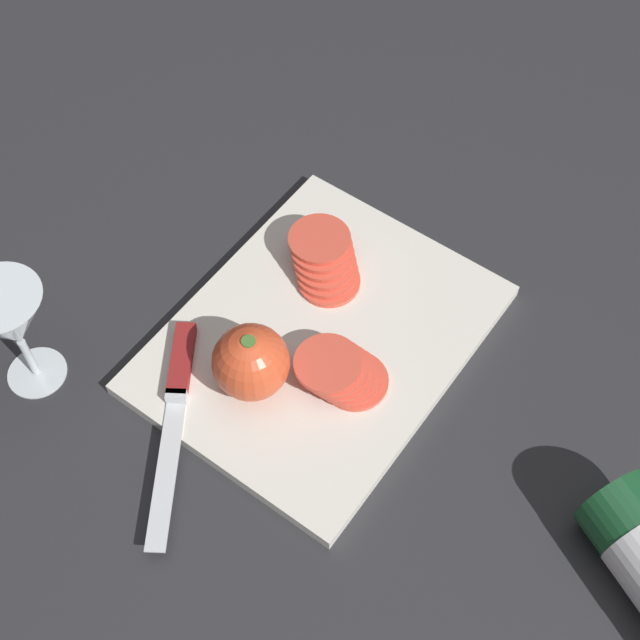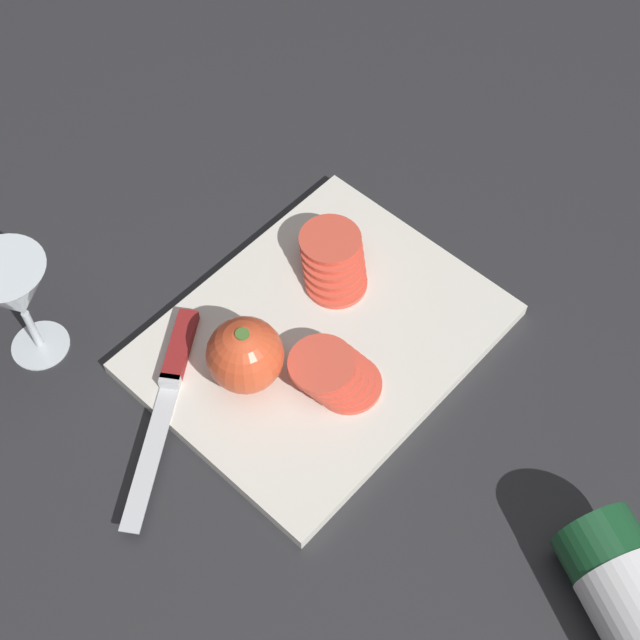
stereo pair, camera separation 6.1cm
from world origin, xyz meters
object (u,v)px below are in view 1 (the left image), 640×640
knife (179,383)px  tomato_slice_stack_near (324,260)px  wine_glass (11,323)px  whole_tomato (251,362)px  tomato_slice_stack_far (341,372)px

knife → tomato_slice_stack_near: tomato_slice_stack_near is taller
knife → wine_glass: bearing=-96.4°
wine_glass → whole_tomato: 0.25m
whole_tomato → tomato_slice_stack_near: 0.17m
whole_tomato → tomato_slice_stack_far: size_ratio=0.83×
wine_glass → tomato_slice_stack_near: 0.35m
tomato_slice_stack_far → wine_glass: bearing=123.0°
wine_glass → whole_tomato: (0.13, -0.21, -0.04)m
tomato_slice_stack_near → whole_tomato: bearing=-171.1°
whole_tomato → knife: (-0.05, 0.06, -0.04)m
knife → tomato_slice_stack_near: (0.22, -0.04, 0.01)m
whole_tomato → tomato_slice_stack_near: whole_tomato is taller
tomato_slice_stack_near → tomato_slice_stack_far: size_ratio=1.02×
wine_glass → tomato_slice_stack_far: (0.18, -0.28, -0.07)m
wine_glass → tomato_slice_stack_far: size_ratio=1.46×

